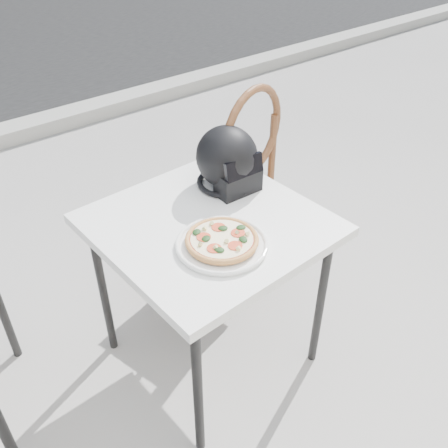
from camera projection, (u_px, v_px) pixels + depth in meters
ground at (225, 383)px, 2.26m from camera, size 80.00×80.00×0.00m
cafe_table_main at (209, 235)px, 1.98m from camera, size 0.85×0.85×0.78m
plate at (222, 244)px, 1.80m from camera, size 0.45×0.45×0.02m
pizza at (222, 240)px, 1.79m from camera, size 0.35×0.35×0.03m
helmet at (228, 161)px, 2.08m from camera, size 0.27×0.28×0.27m
cafe_chair_main at (233, 182)px, 2.43m from camera, size 0.53×0.53×1.15m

